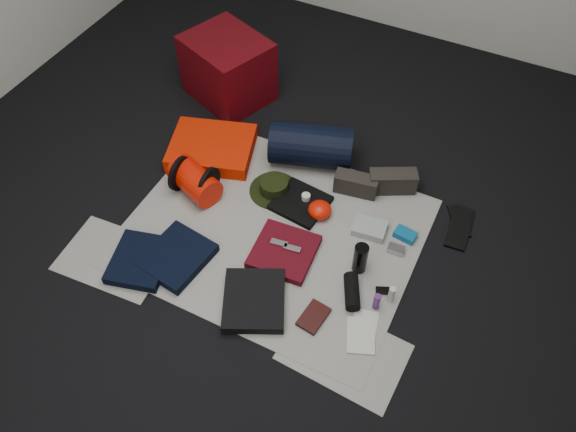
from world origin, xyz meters
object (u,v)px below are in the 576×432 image
at_px(paperback_book, 313,317).
at_px(water_bottle, 360,258).
at_px(navy_duffel, 311,146).
at_px(red_cabinet, 228,69).
at_px(stuff_sack, 195,181).
at_px(sleeping_pad, 212,148).
at_px(compact_camera, 396,249).

bearing_deg(paperback_book, water_bottle, 83.80).
relative_size(navy_duffel, paperback_book, 2.94).
relative_size(red_cabinet, stuff_sack, 1.68).
height_order(red_cabinet, water_bottle, red_cabinet).
xyz_separation_m(stuff_sack, navy_duffel, (0.51, 0.54, 0.04)).
xyz_separation_m(sleeping_pad, compact_camera, (1.31, -0.21, -0.03)).
distance_m(sleeping_pad, navy_duffel, 0.63).
bearing_deg(stuff_sack, paperback_book, -25.04).
bearing_deg(compact_camera, water_bottle, -128.89).
relative_size(stuff_sack, water_bottle, 1.63).
bearing_deg(water_bottle, stuff_sack, 175.75).
xyz_separation_m(navy_duffel, paperback_book, (0.48, -1.00, -0.12)).
bearing_deg(red_cabinet, stuff_sack, -51.66).
distance_m(red_cabinet, paperback_book, 1.85).
bearing_deg(stuff_sack, sleeping_pad, 104.28).
bearing_deg(sleeping_pad, stuff_sack, -75.72).
bearing_deg(navy_duffel, stuff_sack, -151.54).
xyz_separation_m(red_cabinet, paperback_book, (1.26, -1.34, -0.20)).
relative_size(red_cabinet, paperback_book, 3.09).
bearing_deg(water_bottle, red_cabinet, 144.69).
distance_m(red_cabinet, water_bottle, 1.67).
height_order(red_cabinet, stuff_sack, red_cabinet).
height_order(compact_camera, paperback_book, compact_camera).
xyz_separation_m(navy_duffel, water_bottle, (0.58, -0.62, -0.03)).
bearing_deg(stuff_sack, navy_duffel, 46.61).
relative_size(stuff_sack, paperback_book, 1.84).
bearing_deg(sleeping_pad, paperback_book, -36.17).
height_order(navy_duffel, water_bottle, navy_duffel).
relative_size(navy_duffel, compact_camera, 5.52).
relative_size(sleeping_pad, navy_duffel, 1.02).
bearing_deg(red_cabinet, navy_duffel, -2.62).
relative_size(water_bottle, compact_camera, 2.12).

